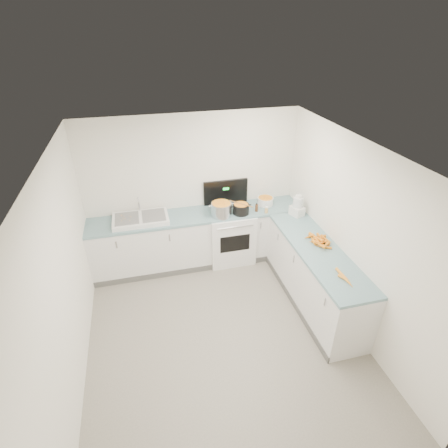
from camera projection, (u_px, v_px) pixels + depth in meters
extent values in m
cube|color=white|center=(198.00, 239.00, 5.94)|extent=(3.50, 0.60, 0.90)
cube|color=#769FA7|center=(197.00, 215.00, 5.70)|extent=(3.50, 0.62, 0.04)
cube|color=white|center=(314.00, 277.00, 5.08)|extent=(0.60, 2.20, 0.90)
cube|color=#769FA7|center=(318.00, 250.00, 4.84)|extent=(0.62, 2.20, 0.04)
cube|color=white|center=(230.00, 236.00, 6.03)|extent=(0.76, 0.65, 0.90)
cube|color=black|center=(226.00, 192.00, 5.93)|extent=(0.76, 0.05, 0.42)
cube|color=white|center=(141.00, 219.00, 5.48)|extent=(0.86, 0.52, 0.07)
cube|color=slate|center=(127.00, 218.00, 5.42)|extent=(0.36, 0.42, 0.01)
cube|color=slate|center=(154.00, 215.00, 5.51)|extent=(0.36, 0.42, 0.01)
cylinder|color=silver|center=(139.00, 204.00, 5.59)|extent=(0.03, 0.03, 0.24)
cylinder|color=silver|center=(221.00, 210.00, 5.60)|extent=(0.44, 0.44, 0.24)
cylinder|color=black|center=(241.00, 209.00, 5.67)|extent=(0.29, 0.29, 0.19)
cylinder|color=#AD7A47|center=(241.00, 204.00, 5.62)|extent=(0.31, 0.33, 0.02)
cylinder|color=white|center=(265.00, 201.00, 5.96)|extent=(0.35, 0.35, 0.13)
cylinder|color=#593319|center=(257.00, 208.00, 5.75)|extent=(0.05, 0.05, 0.12)
cylinder|color=#E5B266|center=(266.00, 210.00, 5.71)|extent=(0.05, 0.05, 0.09)
cube|color=white|center=(297.00, 211.00, 5.63)|extent=(0.23, 0.26, 0.15)
cylinder|color=silver|center=(298.00, 202.00, 5.55)|extent=(0.16, 0.16, 0.16)
cylinder|color=white|center=(299.00, 197.00, 5.50)|extent=(0.10, 0.10, 0.04)
cone|color=orange|center=(309.00, 237.00, 5.05)|extent=(0.18, 0.10, 0.05)
cone|color=orange|center=(325.00, 242.00, 4.95)|extent=(0.19, 0.11, 0.04)
cone|color=orange|center=(320.00, 241.00, 4.95)|extent=(0.21, 0.13, 0.05)
cone|color=orange|center=(315.00, 241.00, 4.97)|extent=(0.20, 0.06, 0.04)
cone|color=orange|center=(320.00, 236.00, 5.07)|extent=(0.18, 0.06, 0.04)
cone|color=orange|center=(325.00, 239.00, 5.01)|extent=(0.06, 0.18, 0.05)
cone|color=orange|center=(324.00, 247.00, 4.84)|extent=(0.20, 0.14, 0.04)
cone|color=orange|center=(315.00, 237.00, 5.05)|extent=(0.13, 0.22, 0.05)
cone|color=orange|center=(321.00, 242.00, 4.93)|extent=(0.20, 0.08, 0.04)
cone|color=orange|center=(325.00, 241.00, 4.94)|extent=(0.08, 0.17, 0.05)
cone|color=orange|center=(321.00, 242.00, 4.94)|extent=(0.13, 0.18, 0.04)
cone|color=orange|center=(320.00, 237.00, 5.07)|extent=(0.05, 0.16, 0.04)
cone|color=orange|center=(319.00, 243.00, 4.90)|extent=(0.17, 0.20, 0.05)
cone|color=orange|center=(320.00, 245.00, 4.81)|extent=(0.12, 0.18, 0.05)
cone|color=orange|center=(315.00, 237.00, 5.00)|extent=(0.10, 0.18, 0.04)
cone|color=orange|center=(321.00, 240.00, 4.92)|extent=(0.14, 0.15, 0.04)
cone|color=orange|center=(313.00, 240.00, 4.94)|extent=(0.07, 0.18, 0.05)
cone|color=orange|center=(325.00, 245.00, 4.82)|extent=(0.18, 0.15, 0.05)
cone|color=orange|center=(323.00, 242.00, 4.89)|extent=(0.18, 0.06, 0.04)
cone|color=orange|center=(319.00, 239.00, 4.95)|extent=(0.10, 0.18, 0.05)
cone|color=orange|center=(325.00, 238.00, 4.98)|extent=(0.05, 0.21, 0.04)
cone|color=orange|center=(319.00, 238.00, 4.98)|extent=(0.22, 0.07, 0.05)
cone|color=orange|center=(319.00, 243.00, 4.88)|extent=(0.04, 0.21, 0.04)
cone|color=orange|center=(348.00, 282.00, 4.19)|extent=(0.05, 0.20, 0.04)
cone|color=orange|center=(344.00, 279.00, 4.24)|extent=(0.10, 0.18, 0.04)
cone|color=orange|center=(343.00, 275.00, 4.29)|extent=(0.07, 0.19, 0.04)
cone|color=orange|center=(340.00, 273.00, 4.34)|extent=(0.05, 0.18, 0.04)
cube|color=tan|center=(122.00, 221.00, 5.34)|extent=(0.02, 0.05, 0.00)
cube|color=tan|center=(120.00, 223.00, 5.30)|extent=(0.01, 0.04, 0.00)
cube|color=tan|center=(130.00, 220.00, 5.36)|extent=(0.02, 0.03, 0.00)
cube|color=tan|center=(124.00, 219.00, 5.40)|extent=(0.03, 0.02, 0.00)
cube|color=tan|center=(122.00, 215.00, 5.50)|extent=(0.04, 0.01, 0.00)
cube|color=tan|center=(126.00, 218.00, 5.42)|extent=(0.04, 0.03, 0.00)
cube|color=tan|center=(124.00, 217.00, 5.46)|extent=(0.02, 0.03, 0.00)
cube|color=tan|center=(121.00, 216.00, 5.48)|extent=(0.01, 0.05, 0.00)
cube|color=tan|center=(123.00, 218.00, 5.41)|extent=(0.02, 0.03, 0.00)
cube|color=tan|center=(125.00, 219.00, 5.40)|extent=(0.03, 0.03, 0.00)
cube|color=tan|center=(131.00, 217.00, 5.46)|extent=(0.04, 0.04, 0.00)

